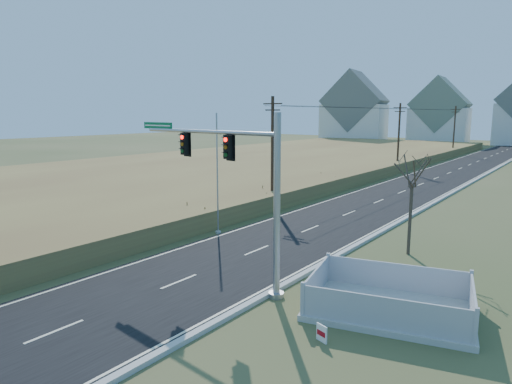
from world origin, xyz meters
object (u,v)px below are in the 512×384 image
flagpole (217,187)px  traffic_signal_mast (244,183)px  bare_tree (413,168)px  fence_enclosure (389,306)px  open_sign (322,333)px

flagpole → traffic_signal_mast: bearing=-41.7°
flagpole → bare_tree: size_ratio=1.30×
fence_enclosure → traffic_signal_mast: bearing=176.4°
fence_enclosure → bare_tree: bare_tree is taller
bare_tree → open_sign: bearing=-85.7°
open_sign → bare_tree: 12.37m
open_sign → flagpole: bearing=164.3°
open_sign → traffic_signal_mast: bearing=174.4°
bare_tree → traffic_signal_mast: bearing=-115.9°
traffic_signal_mast → open_sign: 7.25m
flagpole → bare_tree: flagpole is taller
open_sign → bare_tree: (-0.86, 11.52, 4.42)m
fence_enclosure → open_sign: (-0.99, -3.60, 0.04)m
open_sign → bare_tree: bearing=114.0°
fence_enclosure → bare_tree: bearing=89.4°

